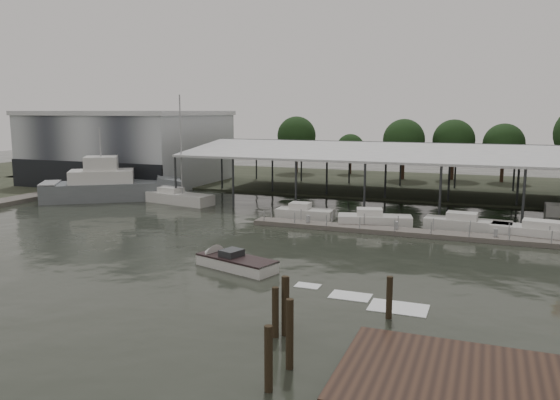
% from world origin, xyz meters
% --- Properties ---
extents(ground, '(200.00, 200.00, 0.00)m').
position_xyz_m(ground, '(0.00, 0.00, 0.00)').
color(ground, '#252A22').
rests_on(ground, ground).
extents(land_strip_far, '(140.00, 30.00, 0.30)m').
position_xyz_m(land_strip_far, '(0.00, 42.00, 0.10)').
color(land_strip_far, '#3E4231').
rests_on(land_strip_far, ground).
extents(land_strip_west, '(20.00, 40.00, 0.30)m').
position_xyz_m(land_strip_west, '(-40.00, 30.00, 0.10)').
color(land_strip_west, '#3E4231').
rests_on(land_strip_west, ground).
extents(storage_warehouse, '(24.50, 20.50, 10.50)m').
position_xyz_m(storage_warehouse, '(-28.00, 29.94, 5.29)').
color(storage_warehouse, '#B0B7BC').
rests_on(storage_warehouse, ground).
extents(covered_boat_shed, '(58.24, 24.00, 6.96)m').
position_xyz_m(covered_boat_shed, '(17.00, 28.00, 6.13)').
color(covered_boat_shed, silver).
rests_on(covered_boat_shed, ground).
extents(trawler_dock, '(3.00, 18.00, 0.50)m').
position_xyz_m(trawler_dock, '(-30.00, 14.00, 0.25)').
color(trawler_dock, slate).
rests_on(trawler_dock, ground).
extents(floating_dock, '(28.00, 2.00, 1.40)m').
position_xyz_m(floating_dock, '(15.00, 10.00, 0.20)').
color(floating_dock, slate).
rests_on(floating_dock, ground).
extents(grey_trawler, '(15.91, 12.92, 8.84)m').
position_xyz_m(grey_trawler, '(-20.77, 16.29, 1.58)').
color(grey_trawler, slate).
rests_on(grey_trawler, ground).
extents(white_sailboat, '(8.72, 4.24, 12.48)m').
position_xyz_m(white_sailboat, '(-11.82, 16.78, 0.65)').
color(white_sailboat, silver).
rests_on(white_sailboat, ground).
extents(speedboat_underway, '(17.03, 6.87, 2.00)m').
position_xyz_m(speedboat_underway, '(5.22, -4.45, 0.39)').
color(speedboat_underway, silver).
rests_on(speedboat_underway, ground).
extents(moored_cruiser_0, '(5.57, 2.34, 1.70)m').
position_xyz_m(moored_cruiser_0, '(4.61, 13.05, 0.61)').
color(moored_cruiser_0, silver).
rests_on(moored_cruiser_0, ground).
extents(moored_cruiser_1, '(6.96, 3.65, 1.70)m').
position_xyz_m(moored_cruiser_1, '(11.61, 12.22, 0.61)').
color(moored_cruiser_1, silver).
rests_on(moored_cruiser_1, ground).
extents(moored_cruiser_2, '(7.45, 2.72, 1.70)m').
position_xyz_m(moored_cruiser_2, '(19.63, 13.23, 0.61)').
color(moored_cruiser_2, silver).
rests_on(moored_cruiser_2, ground).
extents(moored_cruiser_3, '(9.33, 3.53, 1.70)m').
position_xyz_m(moored_cruiser_3, '(26.07, 11.75, 0.61)').
color(moored_cruiser_3, silver).
rests_on(moored_cruiser_3, ground).
extents(mooring_pilings, '(4.87, 9.33, 3.58)m').
position_xyz_m(mooring_pilings, '(13.62, -14.56, 1.03)').
color(mooring_pilings, '#2F2517').
rests_on(mooring_pilings, ground).
extents(horizon_tree_line, '(70.99, 11.01, 11.28)m').
position_xyz_m(horizon_tree_line, '(21.70, 47.90, 6.16)').
color(horizon_tree_line, '#2F1E15').
rests_on(horizon_tree_line, ground).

